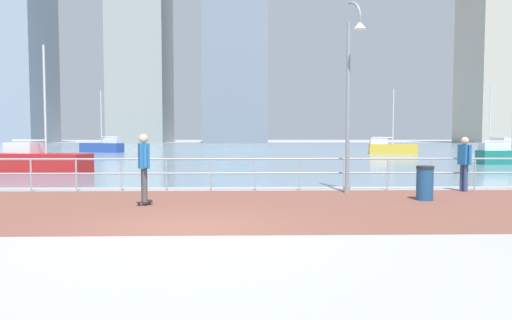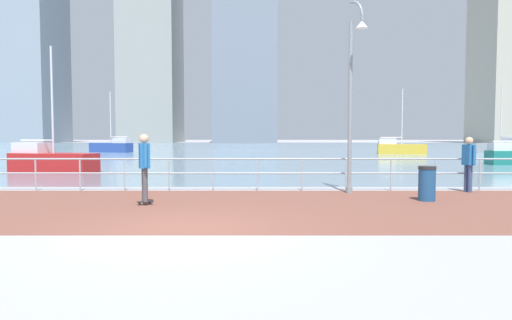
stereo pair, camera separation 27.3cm
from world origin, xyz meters
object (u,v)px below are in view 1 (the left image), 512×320
(skateboarder, at_px, (144,162))
(bystander, at_px, (464,159))
(trash_bin, at_px, (425,183))
(sailboat_red, at_px, (103,147))
(sailboat_white, at_px, (391,148))
(lamppost, at_px, (351,88))
(sailboat_yellow, at_px, (491,147))
(sailboat_gray, at_px, (44,161))
(sailboat_navy, at_px, (509,156))

(skateboarder, height_order, bystander, skateboarder)
(trash_bin, distance_m, sailboat_red, 38.78)
(sailboat_red, distance_m, sailboat_white, 28.17)
(lamppost, height_order, sailboat_white, sailboat_white)
(skateboarder, height_order, sailboat_yellow, sailboat_yellow)
(sailboat_gray, bearing_deg, sailboat_red, 101.34)
(sailboat_red, height_order, sailboat_white, sailboat_red)
(bystander, distance_m, sailboat_white, 28.44)
(sailboat_yellow, xyz_separation_m, sailboat_red, (-37.31, 4.12, -0.02))
(skateboarder, relative_size, trash_bin, 1.92)
(sailboat_red, height_order, sailboat_gray, sailboat_red)
(lamppost, height_order, sailboat_yellow, sailboat_yellow)
(trash_bin, height_order, sailboat_gray, sailboat_gray)
(sailboat_yellow, height_order, sailboat_navy, sailboat_yellow)
(lamppost, distance_m, sailboat_red, 36.79)
(skateboarder, xyz_separation_m, sailboat_red, (-11.80, 34.40, -0.49))
(bystander, bearing_deg, sailboat_gray, 155.38)
(sailboat_red, bearing_deg, lamppost, -61.57)
(sailboat_navy, height_order, sailboat_white, sailboat_white)
(sailboat_yellow, xyz_separation_m, sailboat_gray, (-32.41, -20.32, -0.05))
(skateboarder, relative_size, sailboat_gray, 0.30)
(sailboat_yellow, relative_size, sailboat_gray, 1.08)
(skateboarder, bearing_deg, sailboat_white, 61.98)
(lamppost, relative_size, sailboat_white, 0.95)
(sailboat_yellow, xyz_separation_m, sailboat_navy, (-7.12, -14.95, -0.09))
(lamppost, height_order, sailboat_gray, sailboat_gray)
(bystander, xyz_separation_m, sailboat_gray, (-16.22, 7.44, -0.44))
(sailboat_gray, height_order, sailboat_white, sailboat_white)
(skateboarder, xyz_separation_m, sailboat_gray, (-6.90, 9.96, -0.51))
(skateboarder, distance_m, sailboat_white, 34.17)
(bystander, relative_size, sailboat_yellow, 0.27)
(skateboarder, height_order, trash_bin, skateboarder)
(sailboat_red, xyz_separation_m, sailboat_navy, (30.18, -19.07, -0.07))
(trash_bin, xyz_separation_m, sailboat_white, (8.70, 29.47, 0.10))
(lamppost, xyz_separation_m, sailboat_navy, (12.71, 13.20, -2.64))
(lamppost, bearing_deg, sailboat_white, 69.68)
(skateboarder, height_order, sailboat_navy, sailboat_navy)
(sailboat_gray, distance_m, sailboat_white, 30.57)
(sailboat_navy, bearing_deg, bystander, -125.28)
(sailboat_gray, bearing_deg, sailboat_navy, 11.99)
(sailboat_navy, relative_size, sailboat_white, 0.91)
(bystander, bearing_deg, sailboat_red, 123.53)
(skateboarder, bearing_deg, sailboat_red, 108.93)
(sailboat_white, bearing_deg, sailboat_navy, -81.07)
(sailboat_red, xyz_separation_m, sailboat_gray, (4.90, -24.44, -0.02))
(trash_bin, height_order, sailboat_white, sailboat_white)
(sailboat_white, bearing_deg, sailboat_red, 171.33)
(trash_bin, bearing_deg, bystander, 43.09)
(sailboat_red, bearing_deg, sailboat_yellow, -6.31)
(sailboat_gray, bearing_deg, skateboarder, -55.29)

